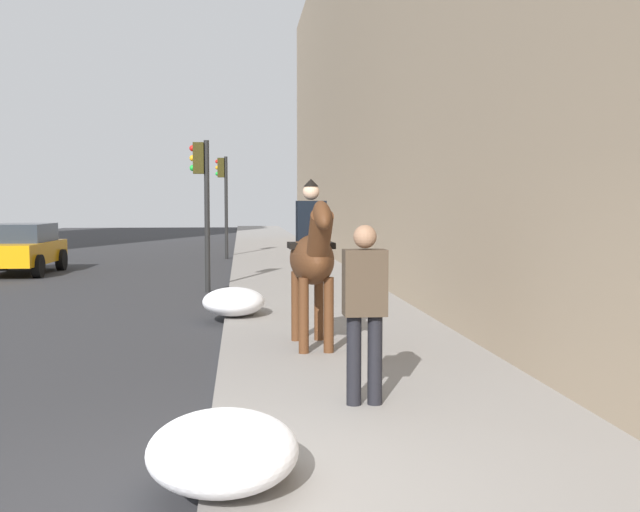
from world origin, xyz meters
The scene contains 8 objects.
sidewalk_slab centered at (0.00, -1.73, 0.06)m, with size 120.00×3.45×0.12m, color gray.
mounted_horse_near centered at (4.99, -1.21, 1.33)m, with size 2.15×0.62×2.22m.
pedestrian_greeting centered at (2.10, -1.43, 1.10)m, with size 0.26×0.40×1.70m.
car_near_lane centered at (17.60, 6.03, 0.76)m, with size 3.93×2.03×1.44m.
traffic_light_near_curb centered at (12.44, 0.57, 2.32)m, with size 0.20×0.44×3.44m.
traffic_light_far_curb centered at (22.89, 0.33, 2.50)m, with size 0.20×0.44×3.71m.
snow_pile_near centered at (0.19, -0.15, 0.35)m, with size 1.34×1.03×0.46m, color white.
snow_pile_far centered at (7.99, -0.15, 0.36)m, with size 1.37×1.06×0.47m, color white.
Camera 1 is at (-4.88, -0.28, 2.02)m, focal length 42.64 mm.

